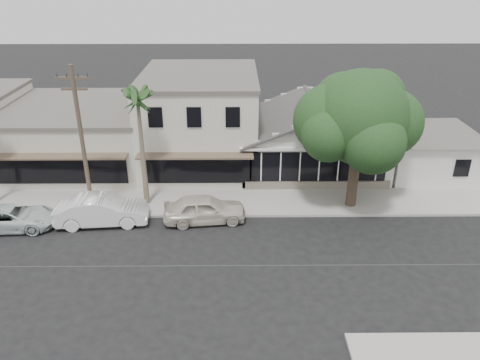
{
  "coord_description": "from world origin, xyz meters",
  "views": [
    {
      "loc": [
        -0.39,
        -19.42,
        13.86
      ],
      "look_at": [
        -0.17,
        6.0,
        1.95
      ],
      "focal_mm": 35.0,
      "sensor_mm": 36.0,
      "label": 1
    }
  ],
  "objects_px": {
    "utility_pole": "(82,141)",
    "car_0": "(205,209)",
    "car_1": "(102,210)",
    "shade_tree": "(358,119)",
    "car_2": "(12,218)"
  },
  "relations": [
    {
      "from": "car_2",
      "to": "shade_tree",
      "type": "bearing_deg",
      "value": -86.14
    },
    {
      "from": "utility_pole",
      "to": "car_0",
      "type": "height_order",
      "value": "utility_pole"
    },
    {
      "from": "utility_pole",
      "to": "car_2",
      "type": "bearing_deg",
      "value": -161.36
    },
    {
      "from": "shade_tree",
      "to": "car_1",
      "type": "bearing_deg",
      "value": -171.58
    },
    {
      "from": "utility_pole",
      "to": "shade_tree",
      "type": "bearing_deg",
      "value": 4.58
    },
    {
      "from": "car_1",
      "to": "car_0",
      "type": "bearing_deg",
      "value": -93.1
    },
    {
      "from": "car_1",
      "to": "shade_tree",
      "type": "height_order",
      "value": "shade_tree"
    },
    {
      "from": "shade_tree",
      "to": "utility_pole",
      "type": "bearing_deg",
      "value": -175.42
    },
    {
      "from": "car_1",
      "to": "car_2",
      "type": "height_order",
      "value": "car_1"
    },
    {
      "from": "utility_pole",
      "to": "car_0",
      "type": "xyz_separation_m",
      "value": [
        6.75,
        -0.72,
        -3.98
      ]
    },
    {
      "from": "car_2",
      "to": "car_0",
      "type": "bearing_deg",
      "value": -90.24
    },
    {
      "from": "car_1",
      "to": "shade_tree",
      "type": "xyz_separation_m",
      "value": [
        14.79,
        2.19,
        4.75
      ]
    },
    {
      "from": "car_0",
      "to": "car_1",
      "type": "xyz_separation_m",
      "value": [
        -5.9,
        -0.21,
        0.05
      ]
    },
    {
      "from": "car_0",
      "to": "shade_tree",
      "type": "relative_size",
      "value": 0.56
    },
    {
      "from": "car_0",
      "to": "car_2",
      "type": "relative_size",
      "value": 0.98
    }
  ]
}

